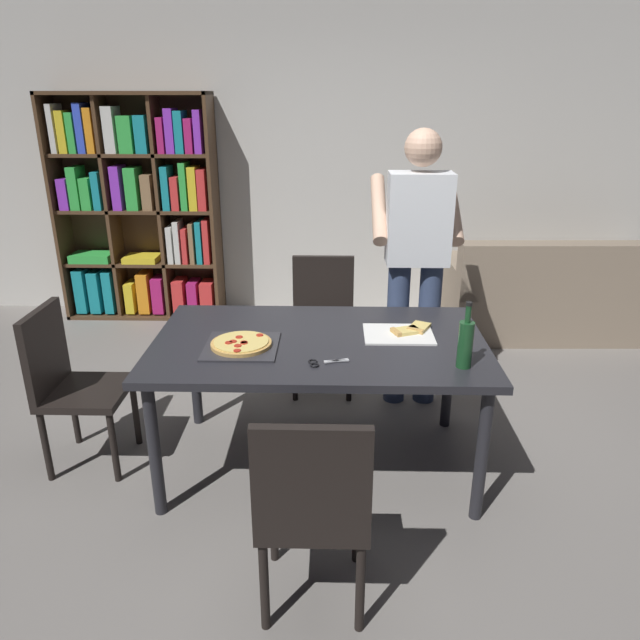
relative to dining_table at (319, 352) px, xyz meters
The scene contains 13 objects.
ground_plane 0.68m from the dining_table, ahead, with size 12.00×12.00×0.00m, color gray.
back_wall 2.70m from the dining_table, 90.00° to the left, with size 6.40×0.10×2.80m, color silver.
dining_table is the anchor object (origin of this frame).
chair_near_camera 1.01m from the dining_table, 90.00° to the right, with size 0.42×0.42×0.90m.
chair_far_side 1.01m from the dining_table, 90.00° to the left, with size 0.42×0.42×0.90m.
chair_left_end 1.35m from the dining_table, behind, with size 0.42×0.42×0.90m.
couch 2.78m from the dining_table, 46.26° to the left, with size 1.72×0.89×0.85m.
bookshelf 2.90m from the dining_table, 124.72° to the left, with size 1.40×0.35×1.95m.
person_serving_pizza 1.02m from the dining_table, 53.02° to the left, with size 0.55×0.54×1.75m.
pepperoni_pizza_on_tray 0.41m from the dining_table, 164.31° to the right, with size 0.36×0.36×0.04m.
pizza_slices_on_towel 0.45m from the dining_table, 10.51° to the left, with size 0.37×0.29×0.03m.
wine_bottle 0.76m from the dining_table, 24.35° to the right, with size 0.07×0.07×0.32m.
kitchen_scissors 0.30m from the dining_table, 86.25° to the right, with size 0.20×0.10×0.01m.
Camera 1 is at (0.07, -2.79, 1.93)m, focal length 33.15 mm.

